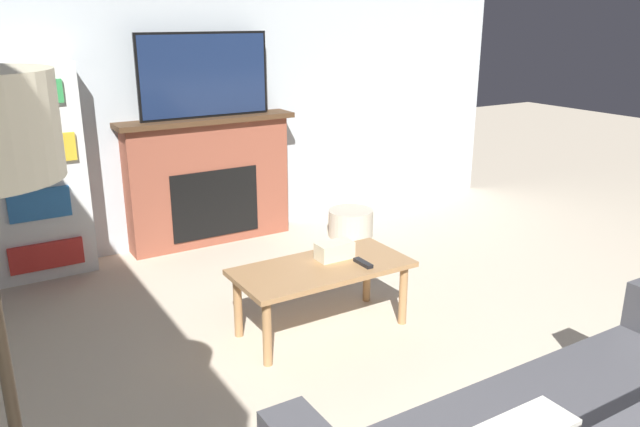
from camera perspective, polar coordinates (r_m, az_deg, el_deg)
wall_back at (r=5.20m, az=-9.17°, el=12.49°), size 5.70×0.06×2.70m
fireplace at (r=5.13m, az=-10.09°, el=3.00°), size 1.43×0.28×1.04m
tv at (r=4.97m, az=-10.53°, el=12.32°), size 1.05×0.03×0.65m
coffee_table at (r=3.66m, az=0.20°, el=-5.60°), size 1.04×0.50×0.41m
tissue_box at (r=3.72m, az=1.33°, el=-3.40°), size 0.22×0.12×0.10m
remote_control at (r=3.65m, az=3.91°, el=-4.55°), size 0.04×0.15×0.02m
bookshelf at (r=4.76m, az=-24.78°, el=3.35°), size 0.69×0.29×1.51m
storage_basket at (r=5.31m, az=2.82°, el=-0.87°), size 0.38×0.38×0.23m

